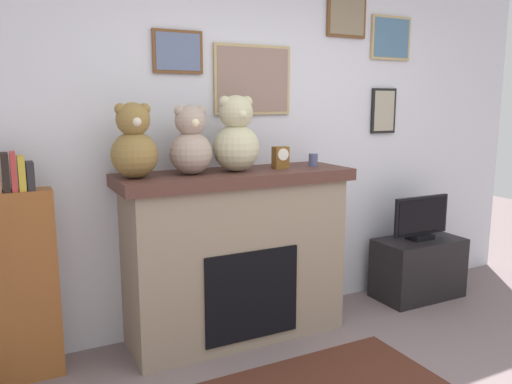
% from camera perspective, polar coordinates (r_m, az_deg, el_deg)
% --- Properties ---
extents(back_wall, '(5.20, 0.15, 2.60)m').
position_cam_1_polar(back_wall, '(3.77, 0.28, 5.31)').
color(back_wall, silver).
rests_on(back_wall, ground_plane).
extents(fireplace, '(1.59, 0.56, 1.17)m').
position_cam_1_polar(fireplace, '(3.49, -2.30, -7.08)').
color(fireplace, gray).
rests_on(fireplace, ground_plane).
extents(bookshelf, '(0.45, 0.16, 1.35)m').
position_cam_1_polar(bookshelf, '(3.24, -25.63, -8.90)').
color(bookshelf, brown).
rests_on(bookshelf, ground_plane).
extents(tv_stand, '(0.73, 0.40, 0.50)m').
position_cam_1_polar(tv_stand, '(4.49, 17.93, -8.20)').
color(tv_stand, black).
rests_on(tv_stand, ground_plane).
extents(television, '(0.55, 0.14, 0.36)m').
position_cam_1_polar(television, '(4.38, 18.25, -2.92)').
color(television, black).
rests_on(television, tv_stand).
extents(candle_jar, '(0.07, 0.07, 0.09)m').
position_cam_1_polar(candle_jar, '(3.64, 6.51, 3.65)').
color(candle_jar, '#4C517A').
rests_on(candle_jar, fireplace).
extents(mantel_clock, '(0.10, 0.08, 0.15)m').
position_cam_1_polar(mantel_clock, '(3.49, 2.80, 3.95)').
color(mantel_clock, brown).
rests_on(mantel_clock, fireplace).
extents(teddy_bear_cream, '(0.28, 0.28, 0.45)m').
position_cam_1_polar(teddy_bear_cream, '(3.10, -13.69, 5.27)').
color(teddy_bear_cream, olive).
rests_on(teddy_bear_cream, fireplace).
extents(teddy_bear_brown, '(0.27, 0.27, 0.44)m').
position_cam_1_polar(teddy_bear_brown, '(3.21, -7.42, 5.49)').
color(teddy_bear_brown, tan).
rests_on(teddy_bear_brown, fireplace).
extents(teddy_bear_grey, '(0.31, 0.31, 0.50)m').
position_cam_1_polar(teddy_bear_grey, '(3.32, -2.27, 6.21)').
color(teddy_bear_grey, '#BCB790').
rests_on(teddy_bear_grey, fireplace).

